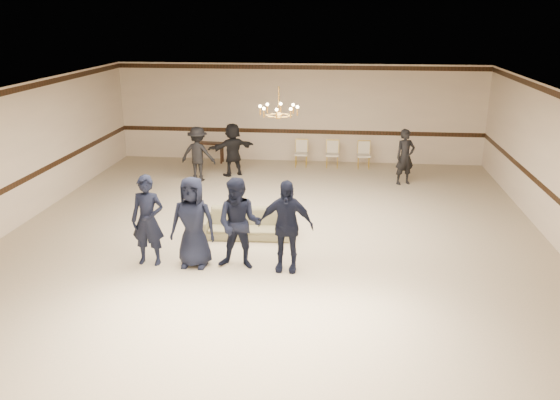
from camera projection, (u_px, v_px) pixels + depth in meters
The scene contains 16 objects.
room at pixel (274, 168), 12.28m from camera, with size 12.01×14.01×3.21m.
chair_rail at pixel (299, 131), 19.07m from camera, with size 12.00×0.02×0.14m, color black.
crown_molding at pixel (299, 67), 18.42m from camera, with size 12.00×0.02×0.14m, color black.
chandelier at pixel (279, 101), 12.83m from camera, with size 0.94×0.94×0.89m, color gold, non-canonical shape.
boy_a at pixel (148, 220), 11.20m from camera, with size 0.66×0.43×1.81m, color black.
boy_b at pixel (193, 222), 11.11m from camera, with size 0.88×0.57×1.81m, color black.
boy_c at pixel (239, 224), 11.02m from camera, with size 0.88×0.68×1.81m, color black.
boy_d at pixel (286, 226), 10.92m from camera, with size 1.06×0.44×1.81m, color black.
settee at pixel (244, 223), 12.78m from camera, with size 2.05×0.80×0.60m, color #827C57.
adult_left at pixel (198, 154), 16.86m from camera, with size 1.04×0.60×1.61m, color black.
adult_mid at pixel (233, 149), 17.43m from camera, with size 1.49×0.48×1.61m, color black.
adult_right at pixel (405, 157), 16.52m from camera, with size 0.59×0.39×1.61m, color black.
banquet_chair_left at pixel (301, 154), 18.55m from camera, with size 0.41×0.41×0.85m, color beige, non-canonical shape.
banquet_chair_mid at pixel (332, 154), 18.44m from camera, with size 0.41×0.41×0.85m, color beige, non-canonical shape.
banquet_chair_right at pixel (364, 155), 18.34m from camera, with size 0.41×0.41×0.85m, color beige, non-canonical shape.
console_table at pixel (211, 152), 19.07m from camera, with size 0.80×0.34×0.67m, color #341C11.
Camera 1 is at (1.43, -11.80, 4.76)m, focal length 36.97 mm.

